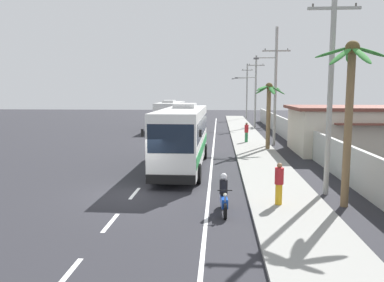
# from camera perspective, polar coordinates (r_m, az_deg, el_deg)

# --- Properties ---
(ground_plane) EXTENTS (160.00, 160.00, 0.00)m
(ground_plane) POSITION_cam_1_polar(r_m,az_deg,el_deg) (18.14, -8.61, -7.80)
(ground_plane) COLOR #28282D
(sidewalk_kerb) EXTENTS (3.20, 90.00, 0.14)m
(sidewalk_kerb) POSITION_cam_1_polar(r_m,az_deg,el_deg) (27.62, 10.01, -2.41)
(sidewalk_kerb) COLOR gray
(sidewalk_kerb) RESTS_ON ground
(lane_markings) EXTENTS (3.62, 71.00, 0.01)m
(lane_markings) POSITION_cam_1_polar(r_m,az_deg,el_deg) (32.12, 0.92, -1.03)
(lane_markings) COLOR white
(lane_markings) RESTS_ON ground
(boundary_wall) EXTENTS (0.24, 60.00, 2.01)m
(boundary_wall) POSITION_cam_1_polar(r_m,az_deg,el_deg) (32.00, 16.09, 0.45)
(boundary_wall) COLOR #B2B2AD
(boundary_wall) RESTS_ON ground
(coach_bus_foreground) EXTENTS (2.90, 11.42, 3.97)m
(coach_bus_foreground) POSITION_cam_1_polar(r_m,az_deg,el_deg) (23.51, -1.36, 0.89)
(coach_bus_foreground) COLOR white
(coach_bus_foreground) RESTS_ON ground
(coach_bus_far_lane) EXTENTS (2.96, 11.24, 3.67)m
(coach_bus_far_lane) POSITION_cam_1_polar(r_m,az_deg,el_deg) (47.68, -3.21, 4.04)
(coach_bus_far_lane) COLOR white
(coach_bus_far_lane) RESTS_ON ground
(motorcycle_beside_bus) EXTENTS (0.56, 1.96, 1.56)m
(motorcycle_beside_bus) POSITION_cam_1_polar(r_m,az_deg,el_deg) (15.12, 4.78, -8.35)
(motorcycle_beside_bus) COLOR black
(motorcycle_beside_bus) RESTS_ON ground
(pedestrian_near_kerb) EXTENTS (0.36, 0.36, 1.73)m
(pedestrian_near_kerb) POSITION_cam_1_polar(r_m,az_deg,el_deg) (16.00, 12.91, -6.12)
(pedestrian_near_kerb) COLOR gold
(pedestrian_near_kerb) RESTS_ON sidewalk_kerb
(pedestrian_midwalk) EXTENTS (0.36, 0.36, 1.78)m
(pedestrian_midwalk) POSITION_cam_1_polar(r_m,az_deg,el_deg) (35.07, 8.16, 1.37)
(pedestrian_midwalk) COLOR #2D7A47
(pedestrian_midwalk) RESTS_ON sidewalk_kerb
(utility_pole_nearest) EXTENTS (2.29, 0.24, 9.34)m
(utility_pole_nearest) POSITION_cam_1_polar(r_m,az_deg,el_deg) (18.32, 20.03, 7.47)
(utility_pole_nearest) COLOR #9E9E99
(utility_pole_nearest) RESTS_ON ground
(utility_pole_mid) EXTENTS (3.13, 0.24, 10.21)m
(utility_pole_mid) POSITION_cam_1_polar(r_m,az_deg,el_deg) (34.16, 12.30, 8.36)
(utility_pole_mid) COLOR #9E9E99
(utility_pole_mid) RESTS_ON ground
(utility_pole_far) EXTENTS (3.78, 0.24, 9.28)m
(utility_pole_far) POSITION_cam_1_polar(r_m,az_deg,el_deg) (50.22, 9.39, 7.58)
(utility_pole_far) COLOR #9E9E99
(utility_pole_far) RESTS_ON ground
(utility_pole_distant) EXTENTS (3.58, 0.24, 9.39)m
(utility_pole_distant) POSITION_cam_1_polar(r_m,az_deg,el_deg) (66.36, 8.14, 7.61)
(utility_pole_distant) COLOR #9E9E99
(utility_pole_distant) RESTS_ON ground
(palm_nearest) EXTENTS (3.17, 3.15, 5.81)m
(palm_nearest) POSITION_cam_1_polar(r_m,az_deg,el_deg) (52.63, 11.53, 6.82)
(palm_nearest) COLOR brown
(palm_nearest) RESTS_ON ground
(palm_second) EXTENTS (2.50, 2.54, 5.43)m
(palm_second) POSITION_cam_1_polar(r_m,az_deg,el_deg) (31.06, 11.41, 5.32)
(palm_second) COLOR brown
(palm_second) RESTS_ON ground
(palm_third) EXTENTS (2.85, 2.75, 6.74)m
(palm_third) POSITION_cam_1_polar(r_m,az_deg,el_deg) (16.58, 22.53, 6.31)
(palm_third) COLOR brown
(palm_third) RESTS_ON ground
(roadside_building) EXTENTS (14.23, 7.31, 3.60)m
(roadside_building) POSITION_cam_1_polar(r_m,az_deg,el_deg) (32.71, 26.79, 1.52)
(roadside_building) COLOR beige
(roadside_building) RESTS_ON ground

